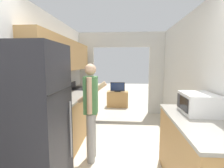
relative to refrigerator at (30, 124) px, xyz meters
name	(u,v)px	position (x,y,z in m)	size (l,w,h in m)	color
wall_left	(47,71)	(-0.33, 1.22, 0.54)	(0.38, 6.69, 2.50)	silver
wall_right	(207,85)	(2.26, 0.84, 0.35)	(0.06, 6.69, 2.50)	silver
wall_far_with_doorway	(121,67)	(0.93, 3.62, 0.55)	(3.01, 0.06, 2.50)	silver
counter_left	(70,117)	(-0.07, 1.59, -0.43)	(0.62, 2.97, 0.93)	#B2844C
counter_right	(198,158)	(1.93, 0.21, -0.43)	(0.62, 1.52, 0.93)	#B2844C
refrigerator	(30,124)	(0.00, 0.00, 0.00)	(0.78, 0.71, 1.79)	black
range_oven	(82,105)	(-0.07, 2.59, -0.43)	(0.66, 0.77, 1.07)	black
person	(91,110)	(0.52, 0.87, -0.06)	(0.51, 0.39, 1.57)	#9E9E9E
microwave	(198,103)	(2.02, 0.49, 0.16)	(0.40, 0.51, 0.26)	white
tv_cabinet	(118,99)	(0.79, 4.38, -0.62)	(0.75, 0.42, 0.56)	#B2844C
television	(118,87)	(0.79, 4.34, -0.18)	(0.51, 0.16, 0.33)	black
knife	(86,85)	(-0.06, 3.08, 0.04)	(0.10, 0.30, 0.02)	#B7B7BC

